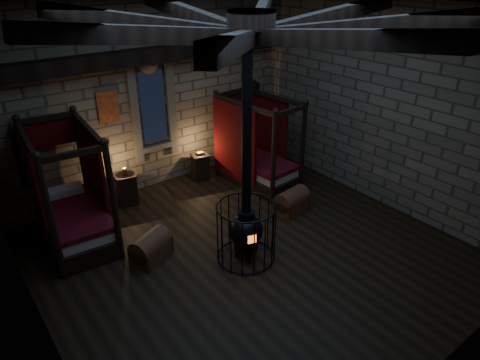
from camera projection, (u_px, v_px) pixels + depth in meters
room at (247, 41)px, 6.27m from camera, size 7.02×7.02×4.29m
bed_left at (74, 213)px, 8.08m from camera, size 1.29×2.20×2.21m
bed_right at (256, 162)px, 10.23m from camera, size 1.21×2.06×2.07m
trunk_left at (151, 248)px, 7.63m from camera, size 0.84×0.70×0.53m
trunk_right at (292, 201)px, 9.10m from camera, size 0.76×0.54×0.52m
nightstand_left at (127, 189)px, 9.33m from camera, size 0.53×0.52×0.87m
nightstand_right at (200, 166)px, 10.41m from camera, size 0.49×0.47×0.71m
stove at (246, 228)px, 7.46m from camera, size 1.05×1.05×4.05m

